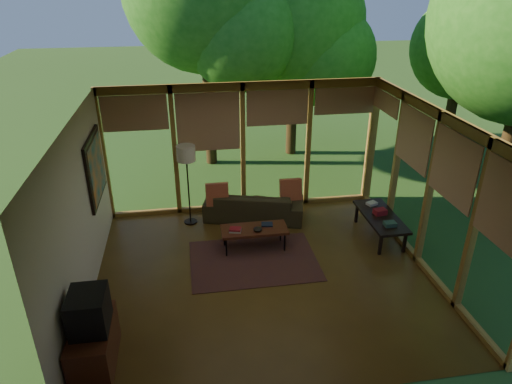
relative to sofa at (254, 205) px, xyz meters
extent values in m
plane|color=brown|center=(-0.15, -2.00, -0.29)|extent=(5.50, 5.50, 0.00)
plane|color=white|center=(-0.15, -2.00, 2.41)|extent=(5.50, 5.50, 0.00)
cube|color=silver|center=(-2.90, -2.00, 1.06)|extent=(0.04, 5.00, 2.70)
cube|color=silver|center=(-0.15, -4.50, 1.06)|extent=(5.50, 0.04, 2.70)
cube|color=olive|center=(-0.15, 0.50, 1.06)|extent=(5.50, 0.12, 2.70)
cube|color=olive|center=(2.60, -2.00, 1.06)|extent=(0.12, 5.00, 2.70)
plane|color=#2A531F|center=(7.85, 6.00, -0.30)|extent=(40.00, 40.00, 0.00)
cylinder|color=#362813|center=(-0.65, 3.29, 2.44)|extent=(0.28, 0.28, 5.46)
cylinder|color=#362813|center=(1.61, 3.69, 1.92)|extent=(0.28, 0.28, 4.42)
sphere|color=#1B5C15|center=(1.61, 3.69, 3.14)|extent=(3.58, 3.58, 3.58)
cylinder|color=#362813|center=(6.02, 3.15, 1.53)|extent=(0.28, 0.28, 3.65)
sphere|color=#1B5C15|center=(6.02, 3.15, 2.54)|extent=(2.68, 2.68, 2.68)
cube|color=brown|center=(-0.25, -1.56, -0.29)|extent=(2.21, 1.57, 0.01)
imported|color=#362F1B|center=(0.00, 0.00, 0.00)|extent=(2.14, 1.28, 0.58)
cube|color=maroon|center=(-0.75, -0.05, 0.31)|extent=(0.45, 0.24, 0.47)
cube|color=maroon|center=(0.75, -0.05, 0.31)|extent=(0.44, 0.23, 0.46)
cube|color=beige|center=(-0.53, -1.22, 0.15)|extent=(0.24, 0.20, 0.03)
cube|color=maroon|center=(-0.53, -1.22, 0.18)|extent=(0.23, 0.20, 0.03)
cube|color=black|center=(0.07, -1.09, 0.15)|extent=(0.23, 0.18, 0.03)
ellipsoid|color=black|center=(-0.13, -1.27, 0.17)|extent=(0.16, 0.16, 0.07)
cube|color=#552517|center=(-2.62, -3.56, 0.01)|extent=(0.50, 1.00, 0.60)
cube|color=black|center=(-2.60, -3.56, 0.56)|extent=(0.45, 0.55, 0.50)
cube|color=#2E5246|center=(2.25, -1.52, 0.20)|extent=(0.21, 0.16, 0.08)
cube|color=maroon|center=(2.25, -1.07, 0.21)|extent=(0.25, 0.20, 0.10)
cube|color=beige|center=(2.25, -0.67, 0.19)|extent=(0.23, 0.20, 0.05)
cylinder|color=black|center=(-1.30, 0.00, -0.28)|extent=(0.26, 0.26, 0.03)
cylinder|color=black|center=(-1.30, 0.00, 0.50)|extent=(0.03, 0.03, 1.52)
cylinder|color=beige|center=(-1.30, 0.00, 1.21)|extent=(0.36, 0.36, 0.30)
cube|color=#552517|center=(-0.18, -1.17, 0.11)|extent=(1.20, 0.50, 0.05)
cylinder|color=black|center=(-0.71, -1.35, -0.10)|extent=(0.03, 0.03, 0.38)
cylinder|color=black|center=(0.35, -1.35, -0.10)|extent=(0.03, 0.03, 0.38)
cylinder|color=black|center=(-0.71, -0.99, -0.10)|extent=(0.03, 0.03, 0.38)
cylinder|color=black|center=(0.35, -0.99, -0.10)|extent=(0.03, 0.03, 0.38)
cube|color=black|center=(2.25, -1.12, 0.14)|extent=(0.60, 1.40, 0.05)
cube|color=black|center=(2.02, -1.72, -0.09)|extent=(0.05, 0.05, 0.40)
cube|color=black|center=(2.48, -1.72, -0.09)|extent=(0.05, 0.05, 0.40)
cube|color=black|center=(2.02, -0.52, -0.09)|extent=(0.05, 0.05, 0.40)
cube|color=black|center=(2.48, -0.52, -0.09)|extent=(0.05, 0.05, 0.40)
cube|color=black|center=(-2.87, -0.60, 1.26)|extent=(0.05, 1.35, 1.15)
cube|color=#1C5F7E|center=(-2.84, -0.60, 1.26)|extent=(0.02, 1.20, 1.00)
camera|label=1|loc=(-1.27, -8.22, 4.28)|focal=32.00mm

